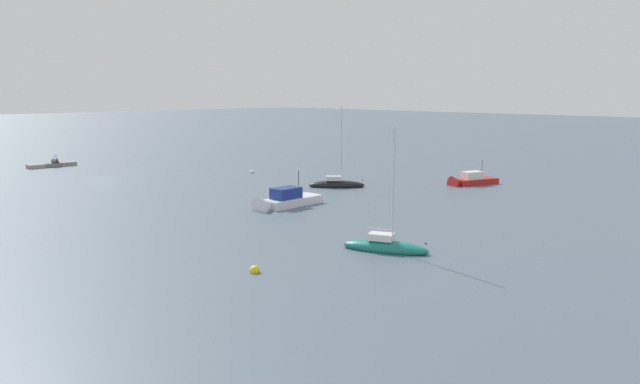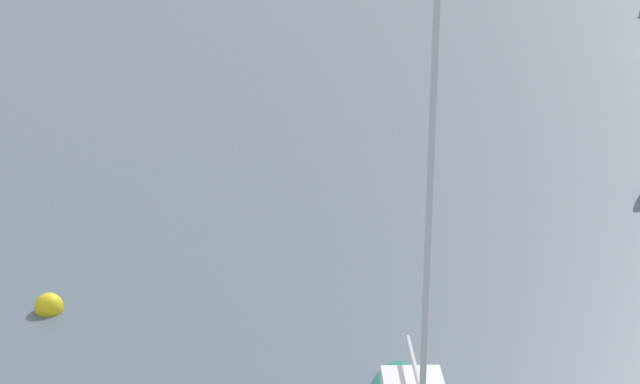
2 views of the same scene
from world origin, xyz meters
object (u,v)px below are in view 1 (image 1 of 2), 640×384
(person_seated_grey_right, at_px, (53,161))
(motorboat_red_near, at_px, (469,182))
(person_seated_maroon_left, at_px, (57,161))
(sailboat_teal_mid, at_px, (385,247))
(sailboat_black_near, at_px, (337,184))
(motorboat_white_mid, at_px, (283,203))
(mooring_buoy_near, at_px, (255,271))
(mooring_buoy_mid, at_px, (252,172))
(umbrella_open_navy, at_px, (54,156))

(person_seated_grey_right, relative_size, motorboat_red_near, 0.11)
(motorboat_red_near, bearing_deg, person_seated_maroon_left, 47.11)
(person_seated_maroon_left, bearing_deg, sailboat_teal_mid, 85.59)
(sailboat_black_near, distance_m, motorboat_white_mid, 13.56)
(person_seated_grey_right, xyz_separation_m, mooring_buoy_near, (11.35, 63.11, -0.71))
(sailboat_black_near, bearing_deg, mooring_buoy_mid, -136.73)
(person_seated_grey_right, distance_m, sailboat_teal_mid, 65.62)
(sailboat_black_near, relative_size, mooring_buoy_mid, 14.95)
(umbrella_open_navy, relative_size, sailboat_teal_mid, 0.14)
(mooring_buoy_near, distance_m, mooring_buoy_mid, 46.45)
(sailboat_teal_mid, xyz_separation_m, motorboat_white_mid, (-5.48, -17.45, 0.14))
(person_seated_grey_right, bearing_deg, mooring_buoy_mid, 120.39)
(motorboat_white_mid, distance_m, mooring_buoy_mid, 25.41)
(motorboat_white_mid, distance_m, mooring_buoy_near, 21.41)
(mooring_buoy_near, bearing_deg, umbrella_open_navy, -100.41)
(sailboat_teal_mid, bearing_deg, mooring_buoy_near, -38.44)
(sailboat_teal_mid, bearing_deg, motorboat_red_near, 177.27)
(umbrella_open_navy, distance_m, motorboat_white_mid, 48.46)
(person_seated_grey_right, bearing_deg, mooring_buoy_near, 77.22)
(motorboat_red_near, bearing_deg, person_seated_grey_right, 47.56)
(person_seated_maroon_left, height_order, motorboat_white_mid, motorboat_white_mid)
(umbrella_open_navy, bearing_deg, motorboat_red_near, 118.64)
(motorboat_red_near, xyz_separation_m, mooring_buoy_near, (40.86, 9.72, -0.27))
(person_seated_grey_right, bearing_deg, motorboat_red_near, 116.34)
(motorboat_red_near, relative_size, mooring_buoy_mid, 10.15)
(motorboat_red_near, bearing_deg, mooring_buoy_near, 122.01)
(person_seated_maroon_left, distance_m, mooring_buoy_near, 64.19)
(person_seated_maroon_left, relative_size, mooring_buoy_near, 1.09)
(umbrella_open_navy, relative_size, mooring_buoy_near, 1.87)
(person_seated_maroon_left, bearing_deg, mooring_buoy_mid, 119.57)
(person_seated_maroon_left, distance_m, sailboat_teal_mid, 65.60)
(umbrella_open_navy, bearing_deg, mooring_buoy_mid, 122.41)
(person_seated_grey_right, relative_size, umbrella_open_navy, 0.58)
(sailboat_black_near, height_order, motorboat_white_mid, sailboat_black_near)
(person_seated_maroon_left, relative_size, mooring_buoy_mid, 1.10)
(person_seated_maroon_left, bearing_deg, umbrella_open_navy, -36.46)
(sailboat_teal_mid, xyz_separation_m, mooring_buoy_mid, (-18.68, -39.17, -0.20))
(person_seated_grey_right, xyz_separation_m, umbrella_open_navy, (-0.28, -0.15, 0.84))
(person_seated_maroon_left, bearing_deg, motorboat_red_near, 115.90)
(person_seated_grey_right, bearing_deg, sailboat_teal_mid, 86.08)
(person_seated_grey_right, height_order, umbrella_open_navy, umbrella_open_navy)
(umbrella_open_navy, xyz_separation_m, sailboat_teal_mid, (1.80, 65.76, -1.36))
(sailboat_teal_mid, xyz_separation_m, motorboat_red_near, (-31.03, -12.21, 0.07))
(person_seated_maroon_left, distance_m, umbrella_open_navy, 0.91)
(mooring_buoy_mid, bearing_deg, sailboat_black_near, 88.20)
(sailboat_teal_mid, relative_size, motorboat_red_near, 1.34)
(sailboat_teal_mid, bearing_deg, person_seated_maroon_left, -116.03)
(umbrella_open_navy, xyz_separation_m, motorboat_white_mid, (-3.68, 48.30, -1.22))
(umbrella_open_navy, bearing_deg, sailboat_black_near, 110.61)
(person_seated_maroon_left, xyz_separation_m, motorboat_red_near, (-28.95, 53.35, -0.44))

